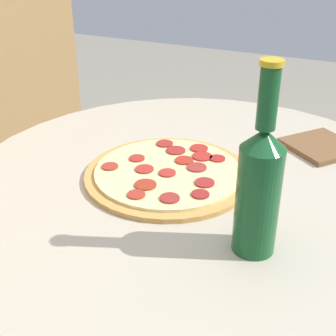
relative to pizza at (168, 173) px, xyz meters
name	(u,v)px	position (x,y,z in m)	size (l,w,h in m)	color
table	(195,244)	(0.02, -0.06, -0.17)	(0.98, 0.98, 0.77)	#B2A893
pizza	(168,173)	(0.00, 0.00, 0.00)	(0.34, 0.34, 0.02)	#C68E47
beer_bottle	(259,186)	(-0.16, -0.22, 0.11)	(0.07, 0.07, 0.31)	#144C23
pizza_paddle	(331,144)	(0.29, -0.28, 0.00)	(0.27, 0.24, 0.02)	brown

